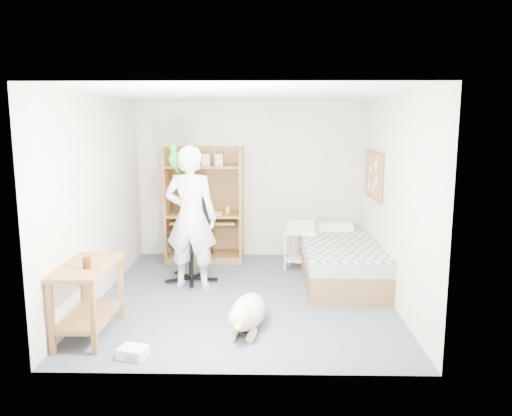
{
  "coord_description": "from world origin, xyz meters",
  "views": [
    {
      "loc": [
        0.26,
        -6.05,
        2.18
      ],
      "look_at": [
        0.14,
        0.49,
        1.05
      ],
      "focal_mm": 35.0,
      "sensor_mm": 36.0,
      "label": 1
    }
  ],
  "objects_px": {
    "bed": "(340,261)",
    "person": "(191,218)",
    "printer_cart": "(302,243)",
    "side_desk": "(88,289)",
    "dog": "(247,312)",
    "office_chair": "(192,251)",
    "computer_hutch": "(205,209)"
  },
  "relations": [
    {
      "from": "side_desk",
      "to": "office_chair",
      "type": "bearing_deg",
      "value": 66.7
    },
    {
      "from": "computer_hutch",
      "to": "side_desk",
      "type": "bearing_deg",
      "value": -106.14
    },
    {
      "from": "person",
      "to": "dog",
      "type": "distance_m",
      "value": 1.74
    },
    {
      "from": "computer_hutch",
      "to": "office_chair",
      "type": "height_order",
      "value": "computer_hutch"
    },
    {
      "from": "bed",
      "to": "printer_cart",
      "type": "bearing_deg",
      "value": 129.72
    },
    {
      "from": "printer_cart",
      "to": "computer_hutch",
      "type": "bearing_deg",
      "value": 175.16
    },
    {
      "from": "side_desk",
      "to": "person",
      "type": "bearing_deg",
      "value": 61.47
    },
    {
      "from": "side_desk",
      "to": "printer_cart",
      "type": "bearing_deg",
      "value": 45.6
    },
    {
      "from": "bed",
      "to": "dog",
      "type": "height_order",
      "value": "bed"
    },
    {
      "from": "bed",
      "to": "person",
      "type": "relative_size",
      "value": 1.07
    },
    {
      "from": "printer_cart",
      "to": "office_chair",
      "type": "bearing_deg",
      "value": -145.89
    },
    {
      "from": "computer_hutch",
      "to": "printer_cart",
      "type": "distance_m",
      "value": 1.65
    },
    {
      "from": "computer_hutch",
      "to": "dog",
      "type": "bearing_deg",
      "value": -74.28
    },
    {
      "from": "bed",
      "to": "printer_cart",
      "type": "distance_m",
      "value": 0.78
    },
    {
      "from": "side_desk",
      "to": "printer_cart",
      "type": "xyz_separation_m",
      "value": [
        2.36,
        2.41,
        -0.1
      ]
    },
    {
      "from": "bed",
      "to": "dog",
      "type": "distance_m",
      "value": 2.04
    },
    {
      "from": "person",
      "to": "dog",
      "type": "xyz_separation_m",
      "value": [
        0.79,
        -1.36,
        -0.77
      ]
    },
    {
      "from": "bed",
      "to": "person",
      "type": "xyz_separation_m",
      "value": [
        -2.01,
        -0.27,
        0.66
      ]
    },
    {
      "from": "dog",
      "to": "computer_hutch",
      "type": "bearing_deg",
      "value": 114.98
    },
    {
      "from": "side_desk",
      "to": "office_chair",
      "type": "relative_size",
      "value": 0.88
    },
    {
      "from": "side_desk",
      "to": "dog",
      "type": "bearing_deg",
      "value": 6.51
    },
    {
      "from": "office_chair",
      "to": "person",
      "type": "distance_m",
      "value": 0.62
    },
    {
      "from": "computer_hutch",
      "to": "bed",
      "type": "bearing_deg",
      "value": -29.29
    },
    {
      "from": "dog",
      "to": "printer_cart",
      "type": "height_order",
      "value": "printer_cart"
    },
    {
      "from": "bed",
      "to": "side_desk",
      "type": "relative_size",
      "value": 2.02
    },
    {
      "from": "bed",
      "to": "office_chair",
      "type": "height_order",
      "value": "office_chair"
    },
    {
      "from": "bed",
      "to": "computer_hutch",
      "type": "bearing_deg",
      "value": 150.71
    },
    {
      "from": "person",
      "to": "printer_cart",
      "type": "height_order",
      "value": "person"
    },
    {
      "from": "computer_hutch",
      "to": "person",
      "type": "relative_size",
      "value": 0.95
    },
    {
      "from": "side_desk",
      "to": "dog",
      "type": "height_order",
      "value": "side_desk"
    },
    {
      "from": "bed",
      "to": "side_desk",
      "type": "height_order",
      "value": "side_desk"
    },
    {
      "from": "office_chair",
      "to": "dog",
      "type": "distance_m",
      "value": 1.87
    }
  ]
}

